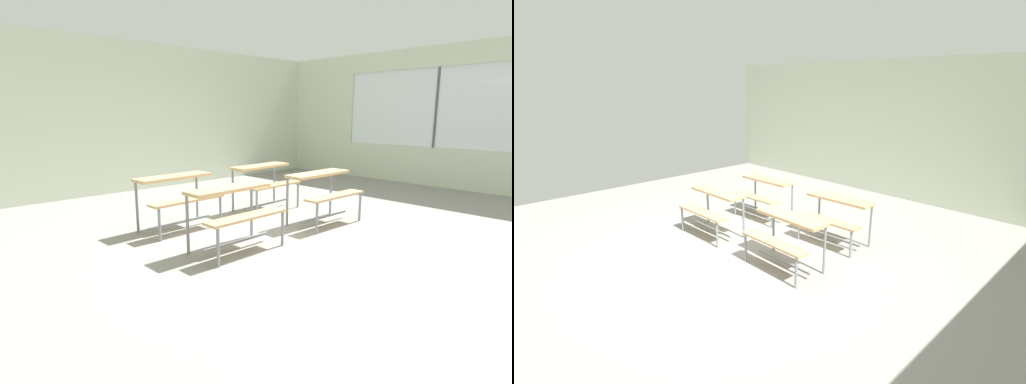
# 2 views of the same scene
# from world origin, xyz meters

# --- Properties ---
(ground) EXTENTS (10.00, 9.00, 0.05)m
(ground) POSITION_xyz_m (0.00, 0.00, -0.03)
(ground) COLOR gray
(wall_back) EXTENTS (10.00, 0.12, 3.00)m
(wall_back) POSITION_xyz_m (0.00, 4.50, 1.50)
(wall_back) COLOR beige
(wall_back) RESTS_ON ground
(wall_right) EXTENTS (0.12, 9.00, 3.00)m
(wall_right) POSITION_xyz_m (5.00, -0.13, 1.45)
(wall_right) COLOR beige
(wall_right) RESTS_ON ground
(desk_bench_r0c0) EXTENTS (1.11, 0.61, 0.74)m
(desk_bench_r0c0) POSITION_xyz_m (-0.90, 0.20, 0.56)
(desk_bench_r0c0) COLOR tan
(desk_bench_r0c0) RESTS_ON ground
(desk_bench_r0c1) EXTENTS (1.11, 0.60, 0.74)m
(desk_bench_r0c1) POSITION_xyz_m (0.79, 0.22, 0.56)
(desk_bench_r0c1) COLOR tan
(desk_bench_r0c1) RESTS_ON ground
(desk_bench_r1c0) EXTENTS (1.12, 0.64, 0.74)m
(desk_bench_r1c0) POSITION_xyz_m (-0.93, 1.40, 0.56)
(desk_bench_r1c0) COLOR tan
(desk_bench_r1c0) RESTS_ON ground
(desk_bench_r1c1) EXTENTS (1.12, 0.64, 0.74)m
(desk_bench_r1c1) POSITION_xyz_m (0.75, 1.41, 0.56)
(desk_bench_r1c1) COLOR tan
(desk_bench_r1c1) RESTS_ON ground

